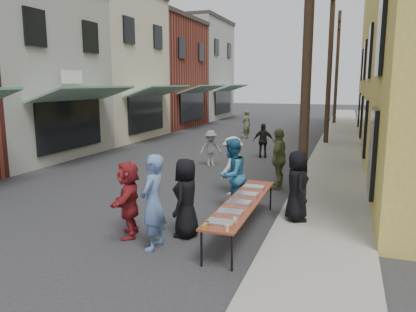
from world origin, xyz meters
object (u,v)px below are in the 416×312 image
Objects in this scene: serving_table at (243,203)px; catering_tray_sausage at (220,223)px; utility_pole_near at (308,37)px; server at (297,186)px; utility_pole_far at (337,69)px; guest_front_c at (232,175)px; utility_pole_mid at (330,61)px; guest_front_a at (186,198)px.

catering_tray_sausage is (-0.00, -1.65, 0.08)m from serving_table.
server is (0.05, -1.62, -3.56)m from utility_pole_near.
serving_table is (-1.01, -26.65, -3.79)m from utility_pole_far.
utility_pole_far reaches higher than guest_front_c.
guest_front_a is (-2.14, -15.20, -3.63)m from utility_pole_mid.
utility_pole_far is at bearing 90.00° from utility_pole_near.
serving_table is 2.30× the size of guest_front_a.
guest_front_c is at bearing -145.70° from utility_pole_near.
serving_table is 2.37× the size of server.
catering_tray_sausage reaches higher than serving_table.
utility_pole_mid is 15.17m from serving_table.
utility_pole_near is at bearing -90.00° from utility_pole_far.
catering_tray_sausage is at bearing -90.00° from serving_table.
serving_table is at bearing -92.16° from utility_pole_far.
utility_pole_far is 5.17× the size of guest_front_a.
serving_table is 1.49m from server.
utility_pole_far is 2.25× the size of serving_table.
serving_table is at bearing 116.25° from guest_front_a.
catering_tray_sausage is at bearing 46.10° from guest_front_a.
utility_pole_mid is at bearing -172.33° from guest_front_c.
serving_table is at bearing -93.93° from utility_pole_mid.
serving_table is at bearing -110.79° from utility_pole_near.
utility_pole_mid is 14.08m from server.
utility_pole_near is 4.65× the size of guest_front_c.
guest_front_c reaches higher than catering_tray_sausage.
utility_pole_mid is 12.00m from utility_pole_far.
catering_tray_sausage is 0.29× the size of guest_front_a.
utility_pole_mid reaches higher than serving_table.
utility_pole_far is (0.00, 24.00, 0.00)m from utility_pole_near.
utility_pole_near reaches higher than server.
utility_pole_near is at bearing 76.83° from catering_tray_sausage.
utility_pole_mid is 2.25× the size of serving_table.
serving_table is at bearing 90.00° from catering_tray_sausage.
catering_tray_sausage is (-1.01, -4.30, -3.71)m from utility_pole_near.
guest_front_a is at bearing 135.78° from catering_tray_sausage.
guest_front_a is (-1.13, -0.55, 0.16)m from serving_table.
utility_pole_mid is 13.72m from guest_front_c.
guest_front_c is (-1.69, -13.15, -3.53)m from utility_pole_mid.
serving_table is at bearing 39.35° from guest_front_c.
utility_pole_near is 3.91m from server.
guest_front_c is 1.80m from server.
guest_front_c is at bearing 53.26° from server.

